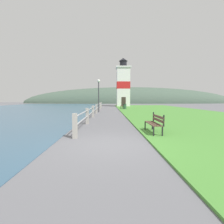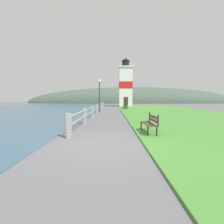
% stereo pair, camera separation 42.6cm
% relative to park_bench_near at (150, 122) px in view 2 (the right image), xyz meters
% --- Properties ---
extents(ground_plane, '(160.00, 160.00, 0.00)m').
position_rel_park_bench_near_xyz_m(ground_plane, '(-2.13, -1.94, -0.54)').
color(ground_plane, slate).
extents(grass_verge, '(12.00, 44.96, 0.06)m').
position_rel_park_bench_near_xyz_m(grass_verge, '(5.36, 13.04, -0.51)').
color(grass_verge, '#4C8E38').
rests_on(grass_verge, ground_plane).
extents(seawall_railing, '(0.18, 24.66, 1.03)m').
position_rel_park_bench_near_xyz_m(seawall_railing, '(-3.51, 11.30, 0.05)').
color(seawall_railing, '#A8A399').
rests_on(seawall_railing, ground_plane).
extents(park_bench_near, '(0.49, 1.66, 0.94)m').
position_rel_park_bench_near_xyz_m(park_bench_near, '(0.00, 0.00, 0.00)').
color(park_bench_near, brown).
rests_on(park_bench_near, ground_plane).
extents(park_bench_midway, '(0.60, 1.82, 0.94)m').
position_rel_park_bench_near_xyz_m(park_bench_midway, '(0.19, 20.73, 0.00)').
color(park_bench_midway, brown).
rests_on(park_bench_midway, ground_plane).
extents(lighthouse, '(3.15, 3.15, 10.35)m').
position_rel_park_bench_near_xyz_m(lighthouse, '(0.99, 30.02, 4.09)').
color(lighthouse, white).
rests_on(lighthouse, ground_plane).
extents(trash_bin, '(0.54, 0.54, 0.84)m').
position_rel_park_bench_near_xyz_m(trash_bin, '(0.33, 18.80, -0.11)').
color(trash_bin, '#2D5138').
rests_on(trash_bin, ground_plane).
extents(lamp_post, '(0.36, 0.36, 3.96)m').
position_rel_park_bench_near_xyz_m(lamp_post, '(-3.36, 13.29, 2.20)').
color(lamp_post, '#333338').
rests_on(lamp_post, ground_plane).
extents(distant_hillside, '(80.00, 16.00, 12.00)m').
position_rel_park_bench_near_xyz_m(distant_hillside, '(5.87, 58.03, -0.54)').
color(distant_hillside, '#475B4C').
rests_on(distant_hillside, ground_plane).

